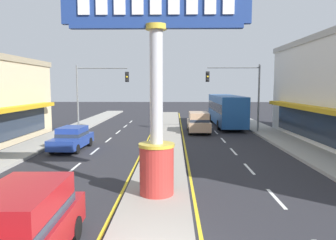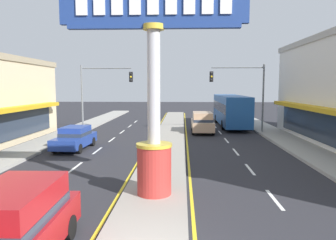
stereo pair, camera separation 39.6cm
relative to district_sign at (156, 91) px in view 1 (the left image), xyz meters
name	(u,v)px [view 1 (the left image)]	position (x,y,z in m)	size (l,w,h in m)	color
median_strip	(166,139)	(0.00, 13.15, -3.98)	(2.49, 52.00, 0.14)	gray
sidewalk_left	(41,143)	(-9.13, 11.15, -3.96)	(2.57, 60.00, 0.18)	#9E9B93
sidewalk_right	(291,144)	(9.13, 11.15, -3.96)	(2.57, 60.00, 0.18)	#9E9B93
lane_markings	(165,143)	(0.00, 11.80, -4.05)	(9.23, 52.00, 0.01)	silver
district_sign	(156,91)	(0.00, 0.00, 0.00)	(6.85, 1.37, 7.87)	#B7332D
traffic_light_left_side	(96,86)	(-6.48, 17.50, 0.19)	(4.86, 0.46, 6.20)	slate
traffic_light_right_side	(239,86)	(6.48, 16.96, 0.19)	(4.86, 0.46, 6.20)	slate
bus_near_right_lane	(226,109)	(6.20, 22.29, -2.19)	(2.60, 11.21, 3.26)	#1E5199
sedan_far_right_lane	(72,138)	(-6.20, 9.21, -3.27)	(1.97, 4.37, 1.53)	navy
suv_near_left_lane	(20,228)	(-2.90, -4.88, -3.07)	(2.06, 4.65, 1.90)	maroon
suv_mid_left_lane	(199,122)	(2.90, 17.24, -3.07)	(1.98, 4.61, 1.90)	tan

